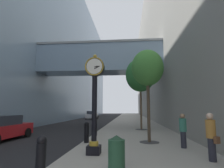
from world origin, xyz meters
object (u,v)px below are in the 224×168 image
Objects in this scene: street_clock at (94,98)px; street_tree_near at (147,69)px; pedestrian_by_clock at (183,130)px; bollard_third at (87,132)px; car_red_near at (1,128)px; trash_bin at (117,152)px; street_tree_mid_near at (140,75)px; pedestrian_walking at (211,135)px; car_white_mid at (92,115)px; bollard_fourth at (95,127)px; bollard_nearest at (41,156)px.

street_clock is 4.36m from street_tree_near.
bollard_third is at bearing 169.70° from pedestrian_by_clock.
car_red_near is (-9.29, 0.46, -3.59)m from street_tree_near.
street_clock is 0.80× the size of street_tree_near.
bollard_third is at bearing 113.99° from trash_bin.
street_tree_mid_near reaches higher than street_clock.
car_red_near is at bearing 170.42° from pedestrian_by_clock.
pedestrian_walking is 31.12m from car_white_mid.
bollard_third is 26.68m from car_white_mid.
street_tree_mid_near is (3.49, 6.88, 4.43)m from bollard_third.
bollard_fourth is at bearing 16.85° from car_red_near.
street_clock is at bearing -70.30° from bollard_third.
trash_bin is at bearing -60.84° from street_clock.
bollard_fourth is 0.17× the size of street_tree_mid_near.
pedestrian_by_clock reaches higher than bollard_fourth.
car_red_near reaches higher than bollard_nearest.
street_tree_near is 6.48m from street_tree_mid_near.
street_tree_mid_near reaches higher than car_white_mid.
bollard_nearest is 1.00× the size of bollard_third.
bollard_third is (0.00, 5.34, 0.00)m from bollard_nearest.
trash_bin is at bearing -130.47° from pedestrian_by_clock.
street_tree_mid_near is 1.47× the size of car_red_near.
pedestrian_walking reaches higher than car_white_mid.
pedestrian_walking is (5.33, -3.15, 0.30)m from bollard_third.
street_clock is 2.49× the size of pedestrian_walking.
pedestrian_by_clock reaches higher than bollard_third.
street_clock is at bearing -105.48° from street_tree_mid_near.
street_tree_mid_near is 1.41× the size of car_white_mid.
bollard_nearest is 1.10× the size of trash_bin.
street_clock reaches higher than bollard_nearest.
bollard_nearest is 31.93m from car_white_mid.
street_clock is at bearing 171.70° from pedestrian_walking.
pedestrian_by_clock is at bearing -69.78° from car_white_mid.
trash_bin is at bearing -34.53° from car_red_near.
bollard_third is 1.00× the size of bollard_fourth.
bollard_fourth is 6.05m from car_red_near.
bollard_fourth is (0.00, 2.67, 0.00)m from bollard_third.
pedestrian_walking reaches higher than bollard_nearest.
bollard_nearest is at bearing -157.70° from pedestrian_walking.
bollard_nearest is 13.45m from street_tree_mid_near.
bollard_nearest is at bearing -138.33° from pedestrian_by_clock.
car_white_mid is (-8.50, 19.32, -4.39)m from street_tree_mid_near.
car_white_mid is (-9.99, 27.11, -0.22)m from pedestrian_by_clock.
street_tree_near is 0.81× the size of street_tree_mid_near.
bollard_third is 2.67m from bollard_fourth.
pedestrian_walking is (5.33, -5.82, 0.30)m from bollard_fourth.
car_white_mid is at bearing 99.02° from bollard_nearest.
bollard_nearest is 0.25× the size of car_white_mid.
pedestrian_walking is at bearing -81.04° from pedestrian_by_clock.
street_clock is 3.71× the size of bollard_fourth.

